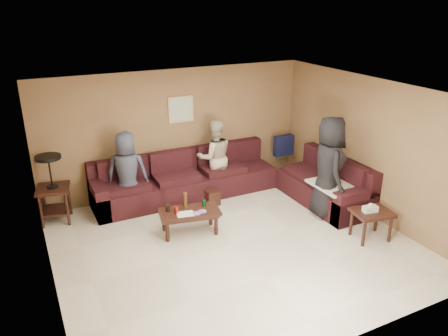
{
  "coord_description": "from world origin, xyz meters",
  "views": [
    {
      "loc": [
        -2.88,
        -5.49,
        3.79
      ],
      "look_at": [
        0.25,
        0.85,
        1.0
      ],
      "focal_mm": 35.0,
      "sensor_mm": 36.0,
      "label": 1
    }
  ],
  "objects_px": {
    "sectional_sofa": "(235,184)",
    "end_table_left": "(53,188)",
    "person_left": "(127,173)",
    "person_middle": "(215,157)",
    "waste_bin": "(212,197)",
    "side_table_right": "(372,215)",
    "person_right": "(328,167)",
    "coffee_table": "(189,214)"
  },
  "relations": [
    {
      "from": "end_table_left",
      "to": "person_middle",
      "type": "xyz_separation_m",
      "value": [
        3.1,
        -0.11,
        0.11
      ]
    },
    {
      "from": "sectional_sofa",
      "to": "end_table_left",
      "type": "bearing_deg",
      "value": 169.52
    },
    {
      "from": "coffee_table",
      "to": "end_table_left",
      "type": "bearing_deg",
      "value": 143.8
    },
    {
      "from": "person_middle",
      "to": "person_right",
      "type": "xyz_separation_m",
      "value": [
        1.4,
        -1.81,
        0.17
      ]
    },
    {
      "from": "sectional_sofa",
      "to": "person_right",
      "type": "xyz_separation_m",
      "value": [
        1.2,
        -1.32,
        0.61
      ]
    },
    {
      "from": "person_left",
      "to": "person_right",
      "type": "xyz_separation_m",
      "value": [
        3.21,
        -1.73,
        0.16
      ]
    },
    {
      "from": "waste_bin",
      "to": "person_right",
      "type": "xyz_separation_m",
      "value": [
        1.7,
        -1.3,
        0.79
      ]
    },
    {
      "from": "person_left",
      "to": "person_middle",
      "type": "distance_m",
      "value": 1.81
    },
    {
      "from": "sectional_sofa",
      "to": "end_table_left",
      "type": "height_order",
      "value": "end_table_left"
    },
    {
      "from": "coffee_table",
      "to": "waste_bin",
      "type": "xyz_separation_m",
      "value": [
        0.81,
        0.83,
        -0.21
      ]
    },
    {
      "from": "end_table_left",
      "to": "waste_bin",
      "type": "xyz_separation_m",
      "value": [
        2.8,
        -0.63,
        -0.51
      ]
    },
    {
      "from": "end_table_left",
      "to": "person_left",
      "type": "distance_m",
      "value": 1.31
    },
    {
      "from": "end_table_left",
      "to": "coffee_table",
      "type": "bearing_deg",
      "value": -36.2
    },
    {
      "from": "coffee_table",
      "to": "side_table_right",
      "type": "height_order",
      "value": "coffee_table"
    },
    {
      "from": "side_table_right",
      "to": "person_left",
      "type": "bearing_deg",
      "value": 140.17
    },
    {
      "from": "person_left",
      "to": "waste_bin",
      "type": "bearing_deg",
      "value": -172.32
    },
    {
      "from": "end_table_left",
      "to": "waste_bin",
      "type": "distance_m",
      "value": 2.91
    },
    {
      "from": "end_table_left",
      "to": "waste_bin",
      "type": "height_order",
      "value": "end_table_left"
    },
    {
      "from": "coffee_table",
      "to": "person_left",
      "type": "relative_size",
      "value": 0.7
    },
    {
      "from": "side_table_right",
      "to": "person_right",
      "type": "relative_size",
      "value": 0.37
    },
    {
      "from": "person_right",
      "to": "person_middle",
      "type": "bearing_deg",
      "value": 56.99
    },
    {
      "from": "coffee_table",
      "to": "waste_bin",
      "type": "height_order",
      "value": "coffee_table"
    },
    {
      "from": "waste_bin",
      "to": "person_left",
      "type": "height_order",
      "value": "person_left"
    },
    {
      "from": "waste_bin",
      "to": "person_left",
      "type": "xyz_separation_m",
      "value": [
        -1.51,
        0.43,
        0.63
      ]
    },
    {
      "from": "sectional_sofa",
      "to": "coffee_table",
      "type": "bearing_deg",
      "value": -147.15
    },
    {
      "from": "person_left",
      "to": "end_table_left",
      "type": "bearing_deg",
      "value": 15.16
    },
    {
      "from": "person_middle",
      "to": "side_table_right",
      "type": "bearing_deg",
      "value": 127.18
    },
    {
      "from": "side_table_right",
      "to": "person_right",
      "type": "distance_m",
      "value": 1.16
    },
    {
      "from": "coffee_table",
      "to": "person_left",
      "type": "xyz_separation_m",
      "value": [
        -0.7,
        1.26,
        0.41
      ]
    },
    {
      "from": "side_table_right",
      "to": "person_left",
      "type": "relative_size",
      "value": 0.45
    },
    {
      "from": "coffee_table",
      "to": "person_left",
      "type": "distance_m",
      "value": 1.5
    },
    {
      "from": "end_table_left",
      "to": "person_left",
      "type": "relative_size",
      "value": 0.8
    },
    {
      "from": "sectional_sofa",
      "to": "waste_bin",
      "type": "distance_m",
      "value": 0.53
    },
    {
      "from": "sectional_sofa",
      "to": "side_table_right",
      "type": "relative_size",
      "value": 6.73
    },
    {
      "from": "person_left",
      "to": "person_middle",
      "type": "height_order",
      "value": "person_left"
    },
    {
      "from": "end_table_left",
      "to": "person_left",
      "type": "height_order",
      "value": "person_left"
    },
    {
      "from": "person_right",
      "to": "person_left",
      "type": "bearing_deg",
      "value": 80.86
    },
    {
      "from": "person_left",
      "to": "coffee_table",
      "type": "bearing_deg",
      "value": 142.64
    },
    {
      "from": "person_middle",
      "to": "coffee_table",
      "type": "bearing_deg",
      "value": 59.58
    },
    {
      "from": "side_table_right",
      "to": "person_right",
      "type": "bearing_deg",
      "value": 96.07
    },
    {
      "from": "person_left",
      "to": "person_middle",
      "type": "xyz_separation_m",
      "value": [
        1.81,
        0.08,
        -0.01
      ]
    },
    {
      "from": "end_table_left",
      "to": "side_table_right",
      "type": "distance_m",
      "value": 5.48
    }
  ]
}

